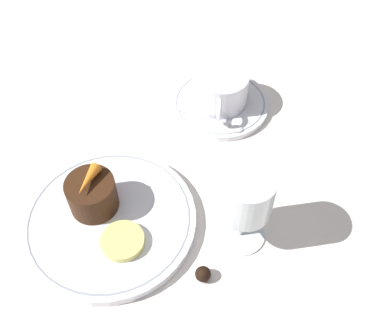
{
  "coord_description": "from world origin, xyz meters",
  "views": [
    {
      "loc": [
        0.32,
        0.08,
        0.53
      ],
      "look_at": [
        -0.06,
        0.05,
        0.04
      ],
      "focal_mm": 42.0,
      "sensor_mm": 36.0,
      "label": 1
    }
  ],
  "objects_px": {
    "coffee_cup": "(221,88)",
    "wine_glass": "(246,199)",
    "dinner_plate": "(110,220)",
    "dessert_cake": "(92,195)"
  },
  "relations": [
    {
      "from": "coffee_cup",
      "to": "wine_glass",
      "type": "xyz_separation_m",
      "value": [
        0.24,
        0.04,
        0.05
      ]
    },
    {
      "from": "dinner_plate",
      "to": "coffee_cup",
      "type": "relative_size",
      "value": 2.02
    },
    {
      "from": "wine_glass",
      "to": "dessert_cake",
      "type": "relative_size",
      "value": 1.89
    },
    {
      "from": "dessert_cake",
      "to": "coffee_cup",
      "type": "bearing_deg",
      "value": 143.92
    },
    {
      "from": "dinner_plate",
      "to": "wine_glass",
      "type": "distance_m",
      "value": 0.19
    },
    {
      "from": "wine_glass",
      "to": "dessert_cake",
      "type": "bearing_deg",
      "value": -96.01
    },
    {
      "from": "dinner_plate",
      "to": "dessert_cake",
      "type": "bearing_deg",
      "value": -128.21
    },
    {
      "from": "dinner_plate",
      "to": "wine_glass",
      "type": "xyz_separation_m",
      "value": [
        0.0,
        0.17,
        0.08
      ]
    },
    {
      "from": "dinner_plate",
      "to": "wine_glass",
      "type": "height_order",
      "value": "wine_glass"
    },
    {
      "from": "wine_glass",
      "to": "dessert_cake",
      "type": "distance_m",
      "value": 0.2
    }
  ]
}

